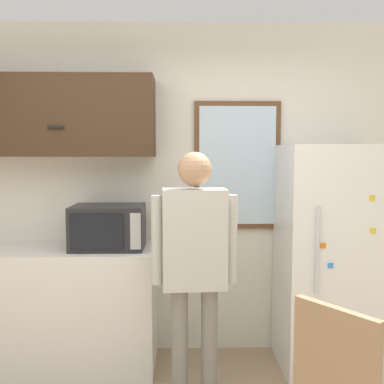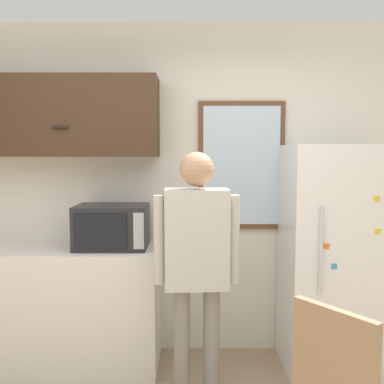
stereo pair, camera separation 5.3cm
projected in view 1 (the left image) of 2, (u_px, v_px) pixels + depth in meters
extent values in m
cube|color=silver|center=(158.00, 190.00, 3.54)|extent=(6.00, 0.06, 2.70)
cube|color=silver|center=(12.00, 308.00, 3.28)|extent=(2.18, 0.58, 0.94)
cube|color=#3D2819|center=(12.00, 116.00, 3.27)|extent=(2.18, 0.32, 0.61)
cube|color=black|center=(56.00, 127.00, 3.12)|extent=(0.12, 0.01, 0.01)
cube|color=#232326|center=(108.00, 227.00, 3.24)|extent=(0.54, 0.37, 0.33)
cube|color=black|center=(97.00, 231.00, 3.04)|extent=(0.38, 0.01, 0.26)
cube|color=#B2B2B2|center=(136.00, 231.00, 3.05)|extent=(0.08, 0.01, 0.26)
cylinder|color=gray|center=(180.00, 345.00, 2.83)|extent=(0.11, 0.11, 0.78)
cylinder|color=gray|center=(209.00, 344.00, 2.84)|extent=(0.11, 0.11, 0.78)
cube|color=beige|center=(194.00, 239.00, 2.77)|extent=(0.42, 0.24, 0.65)
sphere|color=tan|center=(195.00, 169.00, 2.73)|extent=(0.22, 0.22, 0.22)
cylinder|color=beige|center=(157.00, 240.00, 2.75)|extent=(0.07, 0.07, 0.58)
cylinder|color=beige|center=(232.00, 239.00, 2.79)|extent=(0.07, 0.07, 0.58)
cube|color=white|center=(330.00, 258.00, 3.27)|extent=(0.74, 0.63, 1.72)
cylinder|color=silver|center=(317.00, 250.00, 2.92)|extent=(0.02, 0.02, 0.60)
cube|color=orange|center=(323.00, 246.00, 2.93)|extent=(0.04, 0.01, 0.04)
cube|color=yellow|center=(372.00, 198.00, 2.91)|extent=(0.04, 0.01, 0.04)
cube|color=yellow|center=(373.00, 231.00, 2.93)|extent=(0.04, 0.01, 0.04)
cube|color=#338CDB|center=(331.00, 266.00, 2.95)|extent=(0.04, 0.01, 0.04)
cube|color=#997551|center=(334.00, 372.00, 1.81)|extent=(0.27, 0.35, 0.56)
cube|color=brown|center=(237.00, 166.00, 3.50)|extent=(0.70, 0.04, 1.04)
cube|color=silver|center=(237.00, 166.00, 3.48)|extent=(0.62, 0.01, 0.96)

